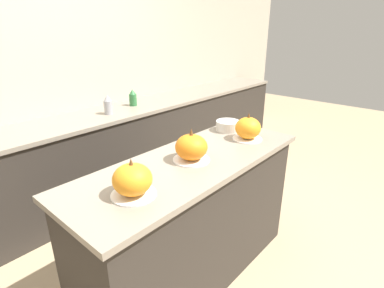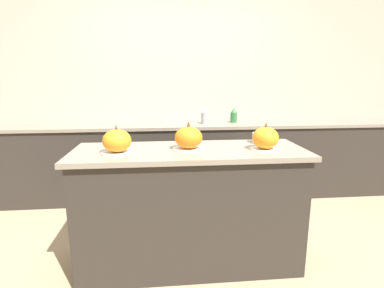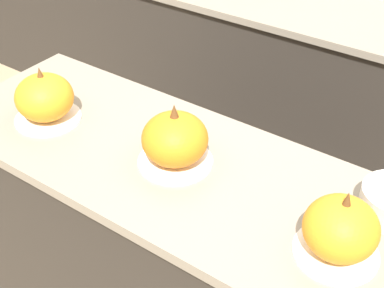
# 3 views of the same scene
# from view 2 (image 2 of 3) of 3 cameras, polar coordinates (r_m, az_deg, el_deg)

# --- Properties ---
(ground_plane) EXTENTS (12.00, 12.00, 0.00)m
(ground_plane) POSITION_cam_2_polar(r_m,az_deg,el_deg) (2.52, -0.41, -21.47)
(ground_plane) COLOR tan
(wall_back) EXTENTS (8.00, 0.06, 2.50)m
(wall_back) POSITION_cam_2_polar(r_m,az_deg,el_deg) (3.81, -2.81, 10.07)
(wall_back) COLOR #B2A893
(wall_back) RESTS_ON ground_plane
(kitchen_island) EXTENTS (1.67, 0.60, 0.91)m
(kitchen_island) POSITION_cam_2_polar(r_m,az_deg,el_deg) (2.30, -0.43, -12.01)
(kitchen_island) COLOR #2D2823
(kitchen_island) RESTS_ON ground_plane
(back_counter) EXTENTS (6.00, 0.60, 0.89)m
(back_counter) POSITION_cam_2_polar(r_m,az_deg,el_deg) (3.61, -2.41, -3.03)
(back_counter) COLOR #2D2823
(back_counter) RESTS_ON ground_plane
(pumpkin_cake_left) EXTENTS (0.22, 0.22, 0.20)m
(pumpkin_cake_left) POSITION_cam_2_polar(r_m,az_deg,el_deg) (2.09, -14.10, 0.48)
(pumpkin_cake_left) COLOR white
(pumpkin_cake_left) RESTS_ON kitchen_island
(pumpkin_cake_center) EXTENTS (0.23, 0.23, 0.21)m
(pumpkin_cake_center) POSITION_cam_2_polar(r_m,az_deg,el_deg) (2.14, -0.67, 1.13)
(pumpkin_cake_center) COLOR white
(pumpkin_cake_center) RESTS_ON kitchen_island
(pumpkin_cake_right) EXTENTS (0.21, 0.21, 0.20)m
(pumpkin_cake_right) POSITION_cam_2_polar(r_m,az_deg,el_deg) (2.18, 13.82, 1.01)
(pumpkin_cake_right) COLOR white
(pumpkin_cake_right) RESTS_ON kitchen_island
(bottle_tall) EXTENTS (0.08, 0.08, 0.19)m
(bottle_tall) POSITION_cam_2_polar(r_m,az_deg,el_deg) (3.47, 2.41, 5.31)
(bottle_tall) COLOR #99999E
(bottle_tall) RESTS_ON back_counter
(bottle_short) EXTENTS (0.08, 0.08, 0.17)m
(bottle_short) POSITION_cam_2_polar(r_m,az_deg,el_deg) (3.62, 7.95, 5.40)
(bottle_short) COLOR #2D6B38
(bottle_short) RESTS_ON back_counter
(mixing_bowl) EXTENTS (0.18, 0.18, 0.08)m
(mixing_bowl) POSITION_cam_2_polar(r_m,az_deg,el_deg) (2.42, 13.55, 1.10)
(mixing_bowl) COLOR beige
(mixing_bowl) RESTS_ON kitchen_island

